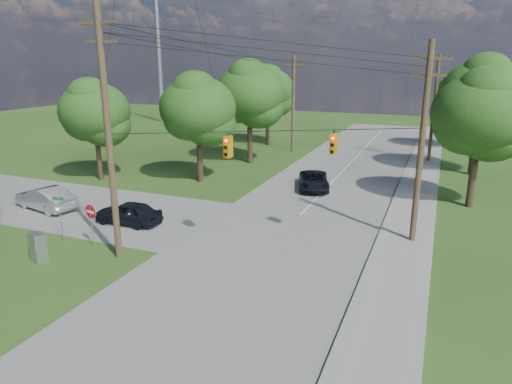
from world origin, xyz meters
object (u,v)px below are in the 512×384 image
at_px(pole_north_w, 293,104).
at_px(car_cross_dark, 128,213).
at_px(pole_north_e, 434,109).
at_px(car_cross_silver, 45,198).
at_px(car_main_north, 314,181).
at_px(do_not_enter_sign, 91,216).
at_px(control_cabinet, 38,247).
at_px(pole_sw, 108,133).
at_px(pole_ne, 422,142).

relative_size(pole_north_w, car_cross_dark, 2.44).
height_order(pole_north_e, pole_north_w, same).
relative_size(car_cross_silver, car_main_north, 0.99).
height_order(pole_north_w, do_not_enter_sign, pole_north_w).
relative_size(car_cross_silver, control_cabinet, 3.23).
bearing_deg(pole_sw, control_cabinet, -150.47).
bearing_deg(pole_north_w, do_not_enter_sign, -93.39).
xyz_separation_m(pole_sw, car_cross_silver, (-9.27, 4.31, -5.43)).
relative_size(pole_north_e, car_cross_silver, 2.15).
height_order(car_cross_dark, control_cabinet, control_cabinet).
distance_m(car_cross_dark, car_main_north, 14.33).
bearing_deg(pole_ne, car_main_north, 133.33).
bearing_deg(pole_ne, control_cabinet, -150.59).
distance_m(pole_ne, car_cross_dark, 17.04).
bearing_deg(car_cross_dark, pole_north_e, 146.70).
height_order(pole_north_w, control_cabinet, pole_north_w).
relative_size(control_cabinet, do_not_enter_sign, 0.62).
distance_m(pole_north_w, car_cross_silver, 27.15).
relative_size(car_cross_dark, do_not_enter_sign, 1.78).
distance_m(pole_north_e, car_main_north, 16.42).
height_order(pole_north_w, car_main_north, pole_north_w).
xyz_separation_m(pole_ne, control_cabinet, (-16.81, -9.48, -4.75)).
height_order(pole_sw, pole_ne, pole_sw).
distance_m(pole_north_w, do_not_enter_sign, 29.26).
bearing_deg(pole_north_e, pole_ne, -90.00).
distance_m(pole_ne, pole_north_e, 22.00).
height_order(pole_ne, car_main_north, pole_ne).
bearing_deg(car_cross_silver, car_main_north, 139.27).
bearing_deg(pole_ne, do_not_enter_sign, -155.85).
bearing_deg(control_cabinet, pole_ne, 48.62).
relative_size(pole_north_e, do_not_enter_sign, 4.34).
bearing_deg(pole_ne, pole_sw, -150.62).
relative_size(pole_sw, do_not_enter_sign, 5.20).
bearing_deg(pole_north_w, car_cross_dark, -94.68).
relative_size(pole_north_w, car_main_north, 2.13).
bearing_deg(pole_north_w, pole_ne, -57.71).
distance_m(pole_north_e, do_not_enter_sign, 33.12).
height_order(pole_north_e, control_cabinet, pole_north_e).
distance_m(pole_sw, car_cross_dark, 7.29).
relative_size(pole_north_w, car_cross_silver, 2.15).
bearing_deg(car_main_north, pole_north_e, 43.07).
relative_size(pole_sw, car_cross_dark, 2.93).
relative_size(pole_sw, car_cross_silver, 2.59).
bearing_deg(car_cross_dark, pole_ne, 101.16).
distance_m(control_cabinet, do_not_enter_sign, 2.91).
distance_m(car_main_north, do_not_enter_sign, 17.16).
xyz_separation_m(car_cross_silver, control_cabinet, (5.96, -6.18, -0.08)).
bearing_deg(pole_sw, pole_north_w, 90.77).
relative_size(pole_north_w, control_cabinet, 6.96).
distance_m(pole_north_e, control_cabinet, 35.95).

